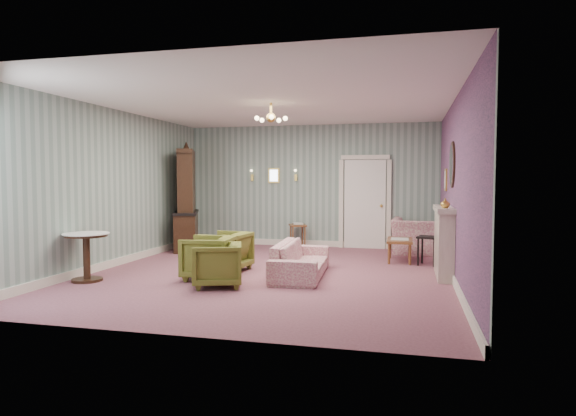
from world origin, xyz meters
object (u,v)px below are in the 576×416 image
(dresser, at_px, (186,197))
(coffee_table, at_px, (400,250))
(sofa_chintz, at_px, (301,253))
(side_table_black, at_px, (428,251))
(wingback_chair, at_px, (420,230))
(pedestal_table, at_px, (87,257))
(fireplace, at_px, (444,242))
(olive_chair_a, at_px, (217,262))
(olive_chair_b, at_px, (208,255))
(olive_chair_c, at_px, (226,249))

(dresser, relative_size, coffee_table, 2.78)
(sofa_chintz, bearing_deg, side_table_black, -57.23)
(wingback_chair, height_order, pedestal_table, wingback_chair)
(wingback_chair, xyz_separation_m, pedestal_table, (-5.20, -4.17, -0.13))
(wingback_chair, xyz_separation_m, fireplace, (0.31, -2.43, 0.07))
(sofa_chintz, xyz_separation_m, side_table_black, (2.10, 1.53, -0.10))
(dresser, bearing_deg, olive_chair_a, -79.95)
(side_table_black, distance_m, pedestal_table, 5.97)
(wingback_chair, height_order, side_table_black, wingback_chair)
(side_table_black, bearing_deg, dresser, 170.68)
(wingback_chair, height_order, coffee_table, wingback_chair)
(olive_chair_b, relative_size, fireplace, 0.55)
(fireplace, height_order, pedestal_table, fireplace)
(olive_chair_a, bearing_deg, side_table_black, 110.29)
(coffee_table, bearing_deg, sofa_chintz, -130.09)
(sofa_chintz, relative_size, pedestal_table, 2.50)
(olive_chair_b, xyz_separation_m, sofa_chintz, (1.40, 0.60, -0.01))
(dresser, bearing_deg, pedestal_table, -111.63)
(olive_chair_b, height_order, fireplace, fireplace)
(olive_chair_b, bearing_deg, dresser, -153.60)
(coffee_table, distance_m, pedestal_table, 5.69)
(olive_chair_b, xyz_separation_m, dresser, (-1.80, 3.00, 0.82))
(sofa_chintz, distance_m, coffee_table, 2.45)
(olive_chair_a, bearing_deg, sofa_chintz, 116.48)
(sofa_chintz, relative_size, side_table_black, 3.51)
(pedestal_table, bearing_deg, olive_chair_c, 36.87)
(dresser, height_order, pedestal_table, dresser)
(olive_chair_b, bearing_deg, side_table_black, 116.71)
(olive_chair_c, height_order, fireplace, fireplace)
(dresser, distance_m, pedestal_table, 3.70)
(olive_chair_a, distance_m, wingback_chair, 5.07)
(olive_chair_c, xyz_separation_m, coffee_table, (2.96, 1.72, -0.16))
(olive_chair_a, height_order, olive_chair_c, olive_chair_c)
(olive_chair_c, distance_m, dresser, 3.00)
(sofa_chintz, distance_m, dresser, 4.08)
(olive_chair_a, xyz_separation_m, wingback_chair, (3.05, 4.04, 0.15))
(olive_chair_b, bearing_deg, coffee_table, 125.14)
(olive_chair_c, height_order, coffee_table, olive_chair_c)
(fireplace, height_order, side_table_black, fireplace)
(olive_chair_c, distance_m, pedestal_table, 2.28)
(olive_chair_a, xyz_separation_m, side_table_black, (3.15, 2.61, -0.09))
(coffee_table, bearing_deg, olive_chair_c, -149.85)
(fireplace, relative_size, coffee_table, 1.62)
(olive_chair_b, height_order, side_table_black, olive_chair_b)
(olive_chair_b, relative_size, olive_chair_c, 1.01)
(sofa_chintz, bearing_deg, dresser, 49.96)
(olive_chair_a, xyz_separation_m, sofa_chintz, (1.05, 1.08, 0.01))
(fireplace, relative_size, side_table_black, 2.54)
(olive_chair_b, relative_size, pedestal_table, 1.00)
(wingback_chair, bearing_deg, olive_chair_b, 50.24)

